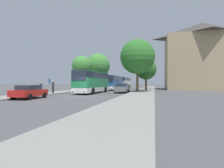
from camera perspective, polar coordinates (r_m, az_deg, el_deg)
name	(u,v)px	position (r m, az deg, el deg)	size (l,w,h in m)	color
ground_plane	(83,96)	(22.91, -9.43, -3.89)	(300.00, 300.00, 0.00)	#4C4C4F
sidewalk_left	(36,95)	(26.44, -23.54, -3.17)	(4.00, 120.00, 0.15)	gray
sidewalk_right	(137,96)	(21.16, 8.32, -4.04)	(4.00, 120.00, 0.15)	gray
building_right_background	(202,56)	(48.26, 27.40, 8.06)	(17.00, 11.59, 16.31)	tan
bus_front	(93,82)	(28.80, -6.32, 0.71)	(2.87, 10.45, 3.49)	silver
bus_middle	(113,82)	(41.82, 0.48, 0.51)	(2.76, 11.59, 3.30)	silver
bus_rear	(124,82)	(55.55, 3.88, 0.57)	(3.03, 11.66, 3.43)	#238942
parked_car_left_curb	(29,92)	(20.72, -25.37, -2.26)	(2.27, 4.26, 1.46)	red
parked_car_right_near	(122,88)	(29.32, 3.36, -1.31)	(2.11, 4.38, 1.60)	slate
bus_stop_sign	(50,84)	(28.69, -19.73, 0.02)	(0.08, 0.45, 2.20)	gray
pedestrian_waiting_near	(41,88)	(27.12, -22.17, -1.15)	(0.36, 0.36, 1.66)	#23232D
pedestrian_waiting_far	(53,87)	(27.68, -18.72, -0.88)	(0.36, 0.36, 1.87)	#23232D
tree_left_near	(82,66)	(38.92, -9.80, 5.86)	(4.33, 4.33, 7.43)	#47331E
tree_left_far	(98,66)	(47.73, -4.62, 6.04)	(6.47, 6.47, 9.46)	#47331E
tree_right_near	(137,57)	(30.94, 8.30, 8.77)	(6.00, 6.00, 9.07)	brown
tree_right_mid	(146,69)	(50.55, 11.10, 4.97)	(4.50, 4.50, 7.83)	#513D23
tree_right_far	(146,70)	(36.50, 11.05, 4.66)	(4.17, 4.17, 6.36)	brown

